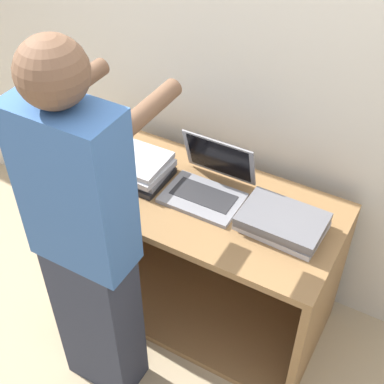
# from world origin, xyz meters

# --- Properties ---
(ground_plane) EXTENTS (12.00, 12.00, 0.00)m
(ground_plane) POSITION_xyz_m (0.00, 0.00, 0.00)
(ground_plane) COLOR tan
(wall_back) EXTENTS (8.00, 0.05, 2.40)m
(wall_back) POSITION_xyz_m (0.00, 0.75, 1.20)
(wall_back) COLOR beige
(wall_back) RESTS_ON ground_plane
(cart) EXTENTS (1.28, 0.64, 0.80)m
(cart) POSITION_xyz_m (0.00, 0.40, 0.40)
(cart) COLOR olive
(cart) RESTS_ON ground_plane
(laptop_open) EXTENTS (0.35, 0.31, 0.25)m
(laptop_open) POSITION_xyz_m (0.00, 0.37, 0.85)
(laptop_open) COLOR gray
(laptop_open) RESTS_ON cart
(laptop_stack_left) EXTENTS (0.37, 0.26, 0.11)m
(laptop_stack_left) POSITION_xyz_m (-0.38, 0.32, 0.85)
(laptop_stack_left) COLOR #232326
(laptop_stack_left) RESTS_ON cart
(laptop_stack_right) EXTENTS (0.36, 0.26, 0.08)m
(laptop_stack_right) POSITION_xyz_m (0.38, 0.32, 0.84)
(laptop_stack_right) COLOR #B7B7BC
(laptop_stack_right) RESTS_ON cart
(person) EXTENTS (0.40, 0.54, 1.76)m
(person) POSITION_xyz_m (-0.21, -0.23, 0.89)
(person) COLOR #2D3342
(person) RESTS_ON ground_plane
(inventory_tag) EXTENTS (0.06, 0.02, 0.01)m
(inventory_tag) POSITION_xyz_m (-0.38, 0.26, 0.91)
(inventory_tag) COLOR red
(inventory_tag) RESTS_ON laptop_stack_left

